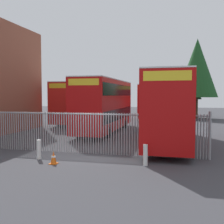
{
  "coord_description": "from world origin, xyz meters",
  "views": [
    {
      "loc": [
        4.45,
        -14.08,
        3.14
      ],
      "look_at": [
        0.0,
        4.0,
        2.0
      ],
      "focal_mm": 44.56,
      "sensor_mm": 36.0,
      "label": 1
    }
  ],
  "objects": [
    {
      "name": "tree_tall_back",
      "position": [
        6.56,
        24.66,
        6.71
      ],
      "size": [
        5.42,
        5.42,
        10.59
      ],
      "color": "#4C3823",
      "rests_on": "ground"
    },
    {
      "name": "bollard_near_left",
      "position": [
        -2.25,
        -1.87,
        0.47
      ],
      "size": [
        0.2,
        0.2,
        0.95
      ],
      "primitive_type": "cylinder",
      "color": "silver",
      "rests_on": "ground"
    },
    {
      "name": "tree_short_side",
      "position": [
        5.54,
        26.44,
        5.1
      ],
      "size": [
        3.59,
        3.59,
        7.68
      ],
      "color": "#4C3823",
      "rests_on": "ground"
    },
    {
      "name": "palisade_fence",
      "position": [
        -1.31,
        0.0,
        1.18
      ],
      "size": [
        14.47,
        0.14,
        2.35
      ],
      "color": "gray",
      "rests_on": "ground"
    },
    {
      "name": "ground_plane",
      "position": [
        0.0,
        8.0,
        0.0
      ],
      "size": [
        100.0,
        100.0,
        0.0
      ],
      "primitive_type": "plane",
      "color": "#3D3D42"
    },
    {
      "name": "traffic_cone_by_gate",
      "position": [
        -1.12,
        -2.59,
        0.29
      ],
      "size": [
        0.34,
        0.34,
        0.59
      ],
      "color": "orange",
      "rests_on": "ground"
    },
    {
      "name": "double_decker_bus_far_back",
      "position": [
        0.8,
        23.63,
        2.42
      ],
      "size": [
        2.54,
        10.81,
        4.42
      ],
      "color": "#B70C0C",
      "rests_on": "ground"
    },
    {
      "name": "double_decker_bus_behind_fence_right",
      "position": [
        -6.44,
        15.23,
        2.42
      ],
      "size": [
        2.54,
        10.81,
        4.42
      ],
      "color": "red",
      "rests_on": "ground"
    },
    {
      "name": "bollard_center_front",
      "position": [
        2.98,
        -1.88,
        0.47
      ],
      "size": [
        0.2,
        0.2,
        0.95
      ],
      "primitive_type": "cylinder",
      "color": "silver",
      "rests_on": "ground"
    },
    {
      "name": "double_decker_bus_near_gate",
      "position": [
        3.86,
        3.94,
        2.42
      ],
      "size": [
        2.54,
        10.81,
        4.42
      ],
      "color": "#B70C0C",
      "rests_on": "ground"
    },
    {
      "name": "double_decker_bus_behind_fence_left",
      "position": [
        -1.75,
        8.65,
        2.42
      ],
      "size": [
        2.54,
        10.81,
        4.42
      ],
      "color": "#B70C0C",
      "rests_on": "ground"
    }
  ]
}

